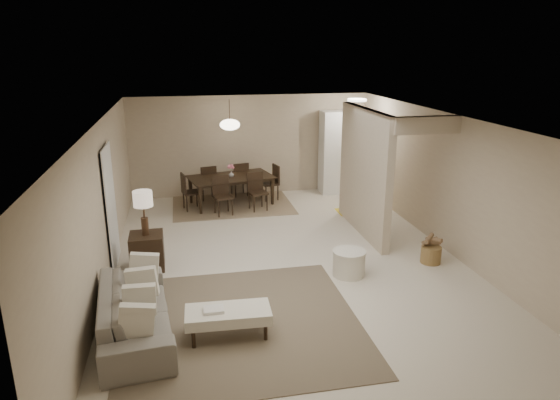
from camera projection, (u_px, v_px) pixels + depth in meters
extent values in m
plane|color=beige|center=(289.00, 263.00, 8.73)|extent=(9.00, 9.00, 0.00)
plane|color=white|center=(290.00, 120.00, 8.00)|extent=(9.00, 9.00, 0.00)
plane|color=tan|center=(251.00, 145.00, 12.58)|extent=(6.00, 0.00, 6.00)
plane|color=tan|center=(102.00, 206.00, 7.79)|extent=(0.00, 9.00, 9.00)
plane|color=tan|center=(452.00, 185.00, 8.93)|extent=(0.00, 9.00, 9.00)
cube|color=tan|center=(364.00, 172.00, 9.88)|extent=(0.15, 2.50, 2.50)
cube|color=black|center=(110.00, 208.00, 8.43)|extent=(0.04, 0.90, 2.04)
cube|color=white|center=(344.00, 152.00, 12.75)|extent=(1.20, 0.55, 2.10)
cylinder|color=white|center=(357.00, 100.00, 11.44)|extent=(0.44, 0.44, 0.05)
cube|color=brown|center=(241.00, 322.00, 6.84)|extent=(3.20, 3.20, 0.01)
imported|color=slate|center=(135.00, 312.00, 6.49)|extent=(2.27, 1.08, 0.64)
cube|color=beige|center=(228.00, 315.00, 6.43)|extent=(1.12, 0.55, 0.15)
cylinder|color=black|center=(194.00, 340.00, 6.23)|extent=(0.05, 0.05, 0.25)
cylinder|color=black|center=(266.00, 332.00, 6.40)|extent=(0.05, 0.05, 0.25)
cylinder|color=black|center=(193.00, 324.00, 6.57)|extent=(0.05, 0.05, 0.25)
cylinder|color=black|center=(261.00, 317.00, 6.74)|extent=(0.05, 0.05, 0.25)
cube|color=black|center=(147.00, 251.00, 8.46)|extent=(0.56, 0.56, 0.61)
cylinder|color=#462E1E|center=(145.00, 226.00, 8.33)|extent=(0.12, 0.12, 0.30)
cylinder|color=#462E1E|center=(144.00, 210.00, 8.24)|extent=(0.03, 0.03, 0.26)
cylinder|color=beige|center=(143.00, 199.00, 8.19)|extent=(0.32, 0.32, 0.26)
cylinder|color=beige|center=(349.00, 263.00, 8.22)|extent=(0.55, 0.55, 0.43)
cylinder|color=brown|center=(431.00, 255.00, 8.71)|extent=(0.40, 0.40, 0.30)
cube|color=#866B53|center=(232.00, 204.00, 11.98)|extent=(2.80, 2.10, 0.01)
imported|color=black|center=(232.00, 191.00, 11.88)|extent=(2.14, 1.48, 0.69)
imported|color=silver|center=(231.00, 174.00, 11.76)|extent=(0.14, 0.14, 0.13)
cube|color=yellow|center=(356.00, 211.00, 11.48)|extent=(0.89, 0.55, 0.01)
cylinder|color=#462E1E|center=(229.00, 110.00, 11.32)|extent=(0.02, 0.02, 0.50)
ellipsoid|color=#FFEAC6|center=(230.00, 125.00, 11.42)|extent=(0.46, 0.46, 0.25)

